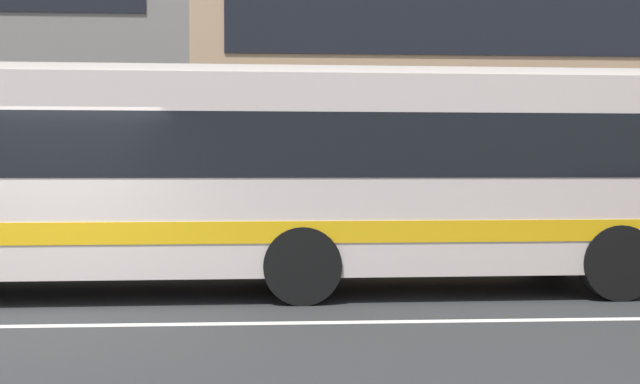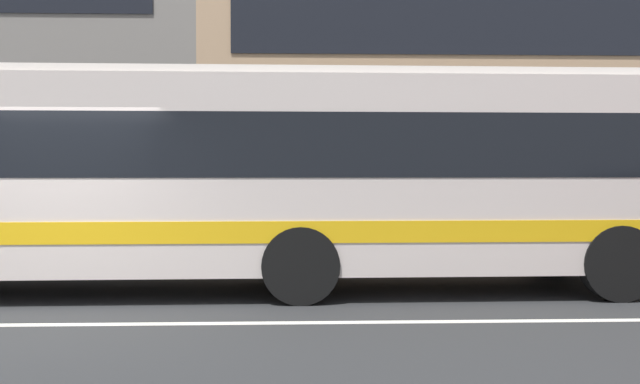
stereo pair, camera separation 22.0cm
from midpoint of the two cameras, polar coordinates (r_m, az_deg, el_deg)
ground_plane at (r=9.09m, az=-20.14°, el=-9.36°), size 160.00×160.00×0.00m
lane_centre_line at (r=9.09m, az=-20.14°, el=-9.33°), size 60.00×0.16×0.01m
apartment_block_right at (r=25.47m, az=16.62°, el=8.30°), size 20.56×11.46×9.35m
transit_bus at (r=10.85m, az=-4.98°, el=1.54°), size 11.86×2.82×3.07m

